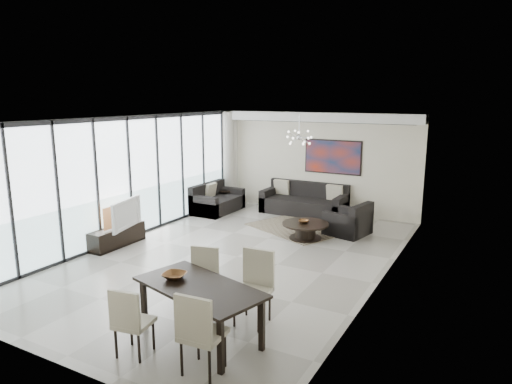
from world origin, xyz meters
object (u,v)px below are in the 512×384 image
Objects in this scene: television at (122,214)px; coffee_table at (305,230)px; dining_table at (199,292)px; sofa_main at (304,203)px; tv_console at (117,236)px.

coffee_table is at bearing -67.13° from television.
television is (-3.39, -2.51, 0.55)m from coffee_table.
television is 4.57m from dining_table.
television reaches higher than sofa_main.
tv_console is 0.57m from television.
sofa_main reaches higher than coffee_table.
television reaches higher than dining_table.
sofa_main is at bearing 101.33° from dining_table.
tv_console is (-2.59, -4.77, -0.08)m from sofa_main.
sofa_main is 5.43m from tv_console.
dining_table reaches higher than tv_console.
television is (0.16, 0.03, 0.55)m from tv_console.
sofa_main is 2.16× the size of television.
sofa_main is at bearing 113.30° from coffee_table.
television is at bearing 147.74° from dining_table.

